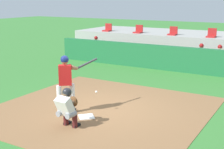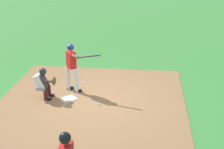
# 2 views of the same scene
# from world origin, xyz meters

# --- Properties ---
(ground_plane) EXTENTS (80.00, 80.00, 0.00)m
(ground_plane) POSITION_xyz_m (0.00, 0.00, 0.00)
(ground_plane) COLOR #387A33
(dirt_infield) EXTENTS (6.40, 6.40, 0.01)m
(dirt_infield) POSITION_xyz_m (0.00, 0.00, 0.01)
(dirt_infield) COLOR olive
(dirt_infield) RESTS_ON ground
(home_plate) EXTENTS (0.62, 0.62, 0.02)m
(home_plate) POSITION_xyz_m (0.00, -0.80, 0.02)
(home_plate) COLOR white
(home_plate) RESTS_ON dirt_infield
(batter_at_plate) EXTENTS (0.66, 1.38, 1.80)m
(batter_at_plate) POSITION_xyz_m (-0.69, -0.83, 1.04)
(batter_at_plate) COLOR silver
(batter_at_plate) RESTS_ON ground
(catcher_crouched) EXTENTS (0.50, 1.76, 1.13)m
(catcher_crouched) POSITION_xyz_m (0.00, -1.67, 0.61)
(catcher_crouched) COLOR gray
(catcher_crouched) RESTS_ON ground
(dugout_wall) EXTENTS (13.00, 0.30, 1.20)m
(dugout_wall) POSITION_xyz_m (0.00, 6.50, 0.60)
(dugout_wall) COLOR #1E6638
(dugout_wall) RESTS_ON ground
(dugout_bench) EXTENTS (11.80, 0.44, 0.45)m
(dugout_bench) POSITION_xyz_m (0.00, 7.50, 0.23)
(dugout_bench) COLOR olive
(dugout_bench) RESTS_ON ground
(dugout_player_0) EXTENTS (0.49, 0.70, 1.30)m
(dugout_player_0) POSITION_xyz_m (-5.05, 7.34, 0.67)
(dugout_player_0) COLOR #939399
(dugout_player_0) RESTS_ON ground
(dugout_player_1) EXTENTS (0.49, 0.70, 1.30)m
(dugout_player_1) POSITION_xyz_m (1.09, 7.34, 0.67)
(dugout_player_1) COLOR #939399
(dugout_player_1) RESTS_ON ground
(dugout_player_2) EXTENTS (0.49, 0.70, 1.30)m
(dugout_player_2) POSITION_xyz_m (1.96, 7.34, 0.67)
(dugout_player_2) COLOR #939399
(dugout_player_2) RESTS_ON ground
(stands_platform) EXTENTS (15.00, 4.40, 1.40)m
(stands_platform) POSITION_xyz_m (0.00, 10.90, 0.70)
(stands_platform) COLOR #9E9E99
(stands_platform) RESTS_ON ground
(stadium_seat_0) EXTENTS (0.46, 0.46, 0.48)m
(stadium_seat_0) POSITION_xyz_m (-5.42, 9.38, 1.53)
(stadium_seat_0) COLOR #A51E1E
(stadium_seat_0) RESTS_ON stands_platform
(stadium_seat_1) EXTENTS (0.46, 0.46, 0.48)m
(stadium_seat_1) POSITION_xyz_m (-3.25, 9.38, 1.53)
(stadium_seat_1) COLOR #A51E1E
(stadium_seat_1) RESTS_ON stands_platform
(stadium_seat_2) EXTENTS (0.46, 0.46, 0.48)m
(stadium_seat_2) POSITION_xyz_m (-1.08, 9.38, 1.53)
(stadium_seat_2) COLOR #A51E1E
(stadium_seat_2) RESTS_ON stands_platform
(stadium_seat_3) EXTENTS (0.46, 0.46, 0.48)m
(stadium_seat_3) POSITION_xyz_m (1.08, 9.38, 1.53)
(stadium_seat_3) COLOR #A51E1E
(stadium_seat_3) RESTS_ON stands_platform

